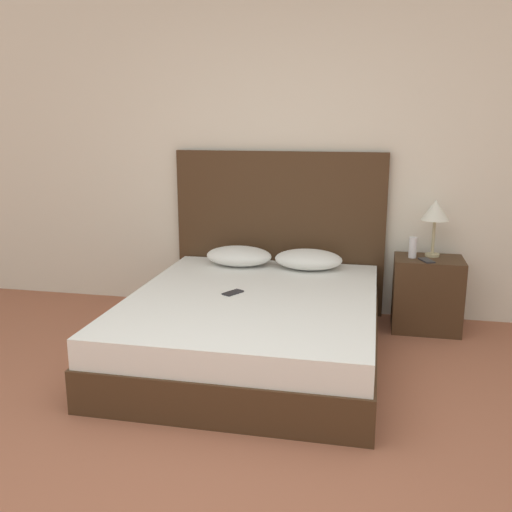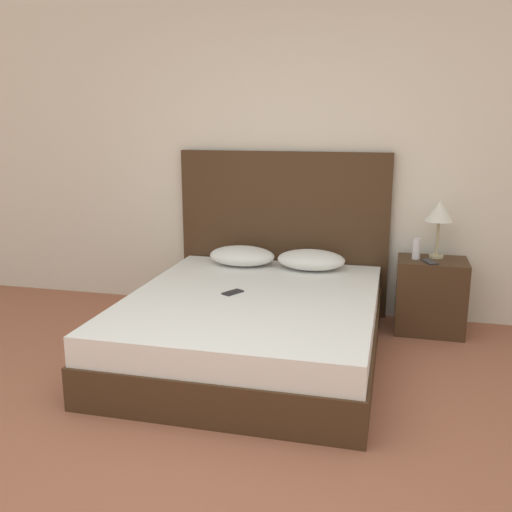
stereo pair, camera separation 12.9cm
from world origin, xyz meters
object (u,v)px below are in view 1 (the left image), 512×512
(phone_on_bed, at_px, (233,293))
(phone_on_nightstand, at_px, (427,260))
(table_lamp, at_px, (435,212))
(nightstand, at_px, (427,294))
(bed, at_px, (253,326))

(phone_on_bed, height_order, phone_on_nightstand, phone_on_nightstand)
(table_lamp, xyz_separation_m, phone_on_nightstand, (-0.05, -0.17, -0.34))
(phone_on_bed, xyz_separation_m, nightstand, (1.35, 0.78, -0.16))
(phone_on_bed, relative_size, nightstand, 0.29)
(bed, height_order, phone_on_nightstand, phone_on_nightstand)
(bed, distance_m, nightstand, 1.45)
(bed, xyz_separation_m, phone_on_nightstand, (1.18, 0.69, 0.36))
(nightstand, bearing_deg, bed, -146.83)
(nightstand, bearing_deg, table_lamp, 71.66)
(nightstand, xyz_separation_m, phone_on_nightstand, (-0.03, -0.09, 0.29))
(phone_on_nightstand, bearing_deg, phone_on_bed, -152.78)
(nightstand, distance_m, table_lamp, 0.64)
(phone_on_bed, bearing_deg, table_lamp, 31.72)
(bed, distance_m, table_lamp, 1.66)
(table_lamp, height_order, phone_on_nightstand, table_lamp)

